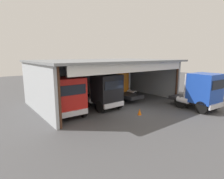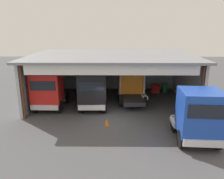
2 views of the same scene
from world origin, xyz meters
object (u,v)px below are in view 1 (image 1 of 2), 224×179
(oil_drum, at_px, (125,88))
(tool_cart, at_px, (121,89))
(truck_orange_yard_outside, at_px, (117,85))
(truck_red_right_bay, at_px, (67,97))
(truck_black_center_right_bay, at_px, (105,91))
(traffic_cone, at_px, (140,112))
(truck_blue_center_bay, at_px, (202,91))

(oil_drum, xyz_separation_m, tool_cart, (-1.16, -0.45, 0.03))
(oil_drum, bearing_deg, truck_orange_yard_outside, -140.77)
(truck_red_right_bay, bearing_deg, truck_orange_yard_outside, -159.89)
(truck_red_right_bay, bearing_deg, truck_black_center_right_bay, -178.36)
(truck_black_center_right_bay, xyz_separation_m, oil_drum, (7.80, 5.92, -1.32))
(truck_red_right_bay, xyz_separation_m, traffic_cone, (5.35, -3.43, -1.49))
(truck_red_right_bay, height_order, truck_blue_center_bay, truck_blue_center_bay)
(truck_orange_yard_outside, xyz_separation_m, traffic_cone, (-2.29, -6.00, -1.43))
(truck_blue_center_bay, relative_size, traffic_cone, 8.64)
(truck_red_right_bay, distance_m, oil_drum, 13.23)
(truck_blue_center_bay, relative_size, oil_drum, 5.12)
(truck_black_center_right_bay, relative_size, traffic_cone, 8.78)
(traffic_cone, bearing_deg, truck_orange_yard_outside, 69.12)
(truck_orange_yard_outside, bearing_deg, tool_cart, 43.41)
(truck_orange_yard_outside, height_order, traffic_cone, truck_orange_yard_outside)
(oil_drum, bearing_deg, tool_cart, -158.90)
(truck_orange_yard_outside, distance_m, truck_blue_center_bay, 9.23)
(oil_drum, bearing_deg, truck_red_right_bay, -153.25)
(truck_red_right_bay, xyz_separation_m, tool_cart, (10.60, 5.48, -1.27))
(truck_black_center_right_bay, bearing_deg, truck_orange_yard_outside, -145.97)
(truck_black_center_right_bay, xyz_separation_m, tool_cart, (6.64, 5.48, -1.29))
(truck_blue_center_bay, distance_m, traffic_cone, 6.57)
(tool_cart, bearing_deg, truck_red_right_bay, -152.66)
(traffic_cone, bearing_deg, tool_cart, 59.51)
(truck_blue_center_bay, bearing_deg, truck_red_right_bay, -24.47)
(truck_black_center_right_bay, relative_size, truck_blue_center_bay, 1.02)
(truck_blue_center_bay, height_order, oil_drum, truck_blue_center_bay)
(truck_orange_yard_outside, relative_size, tool_cart, 5.12)
(truck_red_right_bay, xyz_separation_m, truck_orange_yard_outside, (7.64, 2.56, -0.06))
(truck_black_center_right_bay, height_order, truck_blue_center_bay, truck_blue_center_bay)
(truck_black_center_right_bay, height_order, tool_cart, truck_black_center_right_bay)
(tool_cart, height_order, traffic_cone, tool_cart)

